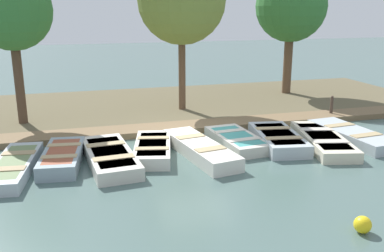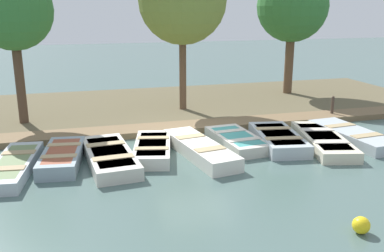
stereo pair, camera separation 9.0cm
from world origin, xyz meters
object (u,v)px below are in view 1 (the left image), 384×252
at_px(rowboat_3, 153,149).
at_px(buoy, 363,225).
at_px(rowboat_2, 110,157).
at_px(park_tree_far_left, 11,11).
at_px(mooring_post_far, 331,107).
at_px(rowboat_8, 352,135).
at_px(park_tree_center, 291,7).
at_px(rowboat_1, 62,157).
at_px(park_tree_left, 182,0).
at_px(rowboat_5, 237,140).
at_px(rowboat_6, 278,139).
at_px(rowboat_4, 200,149).
at_px(rowboat_7, 323,140).
at_px(rowboat_0, 14,166).

distance_m(rowboat_3, buoy, 6.40).
relative_size(rowboat_2, buoy, 9.74).
bearing_deg(park_tree_far_left, mooring_post_far, 80.35).
relative_size(rowboat_8, park_tree_center, 0.57).
bearing_deg(rowboat_1, rowboat_3, 98.66).
height_order(rowboat_8, park_tree_left, park_tree_left).
distance_m(rowboat_1, rowboat_5, 5.34).
distance_m(rowboat_6, buoy, 5.53).
bearing_deg(rowboat_6, rowboat_4, -74.85).
distance_m(rowboat_7, park_tree_left, 7.65).
relative_size(buoy, park_tree_center, 0.06).
bearing_deg(park_tree_far_left, park_tree_left, 95.00).
bearing_deg(rowboat_1, park_tree_left, 143.41).
distance_m(rowboat_4, rowboat_5, 1.54).
xyz_separation_m(rowboat_8, mooring_post_far, (-2.75, 1.02, 0.27)).
bearing_deg(mooring_post_far, rowboat_0, -76.66).
relative_size(rowboat_0, mooring_post_far, 3.70).
relative_size(rowboat_3, rowboat_5, 1.06).
bearing_deg(mooring_post_far, rowboat_2, -73.07).
bearing_deg(rowboat_2, rowboat_1, -108.08).
relative_size(rowboat_4, park_tree_far_left, 0.65).
bearing_deg(rowboat_8, rowboat_2, -95.39).
bearing_deg(buoy, park_tree_far_left, -144.68).
height_order(rowboat_0, rowboat_5, rowboat_5).
height_order(rowboat_6, rowboat_8, rowboat_6).
bearing_deg(rowboat_0, buoy, 59.98).
bearing_deg(mooring_post_far, park_tree_center, 174.93).
bearing_deg(rowboat_4, rowboat_1, -104.92).
height_order(rowboat_2, park_tree_center, park_tree_center).
distance_m(rowboat_2, park_tree_far_left, 6.67).
relative_size(rowboat_6, park_tree_center, 0.51).
height_order(rowboat_4, rowboat_6, rowboat_4).
bearing_deg(rowboat_7, rowboat_2, -78.29).
bearing_deg(rowboat_0, park_tree_left, 138.34).
distance_m(rowboat_1, rowboat_2, 1.32).
bearing_deg(rowboat_3, rowboat_7, 96.81).
distance_m(rowboat_8, mooring_post_far, 2.94).
bearing_deg(rowboat_7, rowboat_0, -77.75).
height_order(rowboat_3, rowboat_7, rowboat_3).
bearing_deg(mooring_post_far, rowboat_6, -54.96).
distance_m(rowboat_0, mooring_post_far, 11.75).
bearing_deg(mooring_post_far, park_tree_left, -114.84).
bearing_deg(rowboat_2, park_tree_far_left, -154.92).
bearing_deg(rowboat_5, park_tree_center, 136.91).
height_order(rowboat_3, rowboat_4, rowboat_4).
height_order(rowboat_7, buoy, rowboat_7).
xyz_separation_m(rowboat_8, park_tree_left, (-5.26, -4.41, 4.32)).
relative_size(rowboat_4, rowboat_8, 1.06).
height_order(rowboat_0, rowboat_6, rowboat_6).
xyz_separation_m(rowboat_6, park_tree_left, (-5.03, -1.83, 4.29)).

